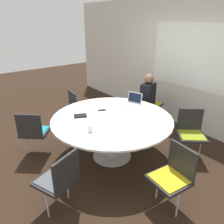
{
  "coord_description": "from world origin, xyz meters",
  "views": [
    {
      "loc": [
        2.57,
        -2.03,
        2.26
      ],
      "look_at": [
        0.0,
        0.0,
        0.85
      ],
      "focal_mm": 35.0,
      "sensor_mm": 36.0,
      "label": 1
    }
  ],
  "objects_px": {
    "chair_0": "(149,101)",
    "spiral_notebook": "(80,116)",
    "chair_5": "(191,130)",
    "chair_3": "(59,177)",
    "chair_1": "(79,106)",
    "person_0": "(148,97)",
    "chair_2": "(33,130)",
    "cell_phone": "(102,110)",
    "laptop": "(133,102)",
    "coffee_cup": "(90,129)",
    "chair_4": "(173,173)"
  },
  "relations": [
    {
      "from": "chair_5",
      "to": "cell_phone",
      "type": "relative_size",
      "value": 5.48
    },
    {
      "from": "chair_0",
      "to": "spiral_notebook",
      "type": "relative_size",
      "value": 3.35
    },
    {
      "from": "chair_5",
      "to": "laptop",
      "type": "bearing_deg",
      "value": -30.08
    },
    {
      "from": "chair_5",
      "to": "chair_3",
      "type": "bearing_deg",
      "value": 33.74
    },
    {
      "from": "chair_1",
      "to": "coffee_cup",
      "type": "height_order",
      "value": "chair_1"
    },
    {
      "from": "chair_1",
      "to": "spiral_notebook",
      "type": "xyz_separation_m",
      "value": [
        0.97,
        -0.52,
        0.25
      ]
    },
    {
      "from": "chair_4",
      "to": "spiral_notebook",
      "type": "relative_size",
      "value": 3.35
    },
    {
      "from": "chair_0",
      "to": "coffee_cup",
      "type": "height_order",
      "value": "chair_0"
    },
    {
      "from": "laptop",
      "to": "spiral_notebook",
      "type": "xyz_separation_m",
      "value": [
        -0.14,
        -1.08,
        -0.04
      ]
    },
    {
      "from": "chair_3",
      "to": "cell_phone",
      "type": "distance_m",
      "value": 1.58
    },
    {
      "from": "chair_1",
      "to": "person_0",
      "type": "xyz_separation_m",
      "value": [
        0.91,
        1.2,
        0.19
      ]
    },
    {
      "from": "chair_1",
      "to": "person_0",
      "type": "bearing_deg",
      "value": 61.36
    },
    {
      "from": "chair_0",
      "to": "cell_phone",
      "type": "distance_m",
      "value": 1.53
    },
    {
      "from": "chair_1",
      "to": "chair_5",
      "type": "height_order",
      "value": "same"
    },
    {
      "from": "chair_4",
      "to": "chair_5",
      "type": "height_order",
      "value": "same"
    },
    {
      "from": "chair_2",
      "to": "spiral_notebook",
      "type": "height_order",
      "value": "chair_2"
    },
    {
      "from": "chair_4",
      "to": "chair_2",
      "type": "bearing_deg",
      "value": 30.38
    },
    {
      "from": "chair_2",
      "to": "coffee_cup",
      "type": "relative_size",
      "value": 8.66
    },
    {
      "from": "chair_0",
      "to": "chair_4",
      "type": "relative_size",
      "value": 1.0
    },
    {
      "from": "laptop",
      "to": "coffee_cup",
      "type": "xyz_separation_m",
      "value": [
        0.42,
        -1.24,
        -0.0
      ]
    },
    {
      "from": "chair_2",
      "to": "chair_0",
      "type": "bearing_deg",
      "value": 36.07
    },
    {
      "from": "chair_1",
      "to": "coffee_cup",
      "type": "bearing_deg",
      "value": -15.48
    },
    {
      "from": "spiral_notebook",
      "to": "coffee_cup",
      "type": "relative_size",
      "value": 2.58
    },
    {
      "from": "cell_phone",
      "to": "chair_4",
      "type": "bearing_deg",
      "value": -4.85
    },
    {
      "from": "chair_2",
      "to": "laptop",
      "type": "bearing_deg",
      "value": 22.41
    },
    {
      "from": "chair_0",
      "to": "cell_phone",
      "type": "relative_size",
      "value": 5.48
    },
    {
      "from": "chair_1",
      "to": "cell_phone",
      "type": "bearing_deg",
      "value": 3.57
    },
    {
      "from": "person_0",
      "to": "laptop",
      "type": "height_order",
      "value": "person_0"
    },
    {
      "from": "spiral_notebook",
      "to": "chair_2",
      "type": "bearing_deg",
      "value": -126.01
    },
    {
      "from": "chair_3",
      "to": "spiral_notebook",
      "type": "bearing_deg",
      "value": 26.27
    },
    {
      "from": "chair_1",
      "to": "chair_2",
      "type": "height_order",
      "value": "same"
    },
    {
      "from": "chair_2",
      "to": "spiral_notebook",
      "type": "bearing_deg",
      "value": 6.04
    },
    {
      "from": "chair_1",
      "to": "laptop",
      "type": "relative_size",
      "value": 2.39
    },
    {
      "from": "cell_phone",
      "to": "coffee_cup",
      "type": "bearing_deg",
      "value": -47.8
    },
    {
      "from": "chair_3",
      "to": "chair_4",
      "type": "relative_size",
      "value": 1.0
    },
    {
      "from": "chair_3",
      "to": "chair_5",
      "type": "bearing_deg",
      "value": -27.97
    },
    {
      "from": "laptop",
      "to": "chair_5",
      "type": "bearing_deg",
      "value": 0.72
    },
    {
      "from": "chair_0",
      "to": "chair_2",
      "type": "bearing_deg",
      "value": -24.22
    },
    {
      "from": "laptop",
      "to": "coffee_cup",
      "type": "height_order",
      "value": "laptop"
    },
    {
      "from": "chair_3",
      "to": "coffee_cup",
      "type": "distance_m",
      "value": 0.82
    },
    {
      "from": "person_0",
      "to": "cell_phone",
      "type": "distance_m",
      "value": 1.29
    },
    {
      "from": "laptop",
      "to": "cell_phone",
      "type": "distance_m",
      "value": 0.66
    },
    {
      "from": "chair_4",
      "to": "spiral_notebook",
      "type": "distance_m",
      "value": 1.75
    },
    {
      "from": "person_0",
      "to": "laptop",
      "type": "bearing_deg",
      "value": -1.28
    },
    {
      "from": "laptop",
      "to": "cell_phone",
      "type": "bearing_deg",
      "value": -118.9
    },
    {
      "from": "chair_5",
      "to": "coffee_cup",
      "type": "height_order",
      "value": "chair_5"
    },
    {
      "from": "person_0",
      "to": "spiral_notebook",
      "type": "bearing_deg",
      "value": -16.43
    },
    {
      "from": "laptop",
      "to": "spiral_notebook",
      "type": "distance_m",
      "value": 1.09
    },
    {
      "from": "person_0",
      "to": "cell_phone",
      "type": "relative_size",
      "value": 7.72
    },
    {
      "from": "chair_1",
      "to": "coffee_cup",
      "type": "xyz_separation_m",
      "value": [
        1.52,
        -0.68,
        0.29
      ]
    }
  ]
}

